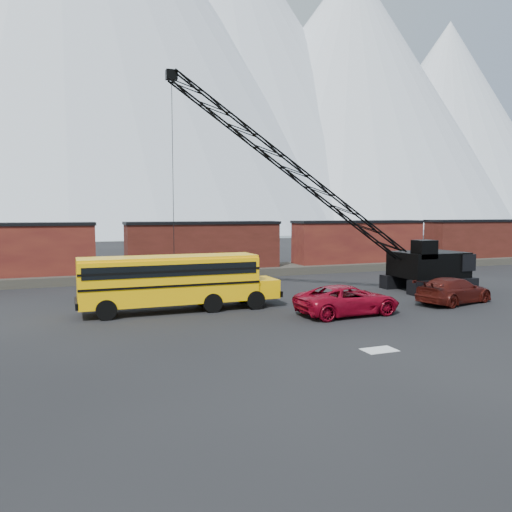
# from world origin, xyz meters

# --- Properties ---
(ground) EXTENTS (160.00, 160.00, 0.00)m
(ground) POSITION_xyz_m (0.00, 0.00, 0.00)
(ground) COLOR black
(ground) RESTS_ON ground
(mountain_ridge) EXTENTS (800.00, 340.00, 240.00)m
(mountain_ridge) POSITION_xyz_m (6.20, 282.78, 92.57)
(mountain_ridge) COLOR white
(mountain_ridge) RESTS_ON ground
(gravel_berm) EXTENTS (120.00, 5.00, 0.70)m
(gravel_berm) POSITION_xyz_m (0.00, 22.00, 0.35)
(gravel_berm) COLOR #48443B
(gravel_berm) RESTS_ON ground
(boxcar_west_near) EXTENTS (13.70, 3.10, 4.17)m
(boxcar_west_near) POSITION_xyz_m (-16.00, 22.00, 2.76)
(boxcar_west_near) COLOR #471414
(boxcar_west_near) RESTS_ON gravel_berm
(boxcar_mid) EXTENTS (13.70, 3.10, 4.17)m
(boxcar_mid) POSITION_xyz_m (0.00, 22.00, 2.76)
(boxcar_mid) COLOR #4F1C16
(boxcar_mid) RESTS_ON gravel_berm
(boxcar_east_near) EXTENTS (13.70, 3.10, 4.17)m
(boxcar_east_near) POSITION_xyz_m (16.00, 22.00, 2.76)
(boxcar_east_near) COLOR #471414
(boxcar_east_near) RESTS_ON gravel_berm
(boxcar_east_far) EXTENTS (13.70, 3.10, 4.17)m
(boxcar_east_far) POSITION_xyz_m (32.00, 22.00, 2.76)
(boxcar_east_far) COLOR #4F1C16
(boxcar_east_far) RESTS_ON gravel_berm
(snow_patch) EXTENTS (1.40, 0.90, 0.02)m
(snow_patch) POSITION_xyz_m (0.50, -4.00, 0.01)
(snow_patch) COLOR silver
(snow_patch) RESTS_ON ground
(school_bus) EXTENTS (11.65, 2.65, 3.19)m
(school_bus) POSITION_xyz_m (-5.63, 7.12, 1.79)
(school_bus) COLOR #FFB705
(school_bus) RESTS_ON ground
(red_pickup) EXTENTS (6.05, 2.99, 1.65)m
(red_pickup) POSITION_xyz_m (3.07, 2.72, 0.82)
(red_pickup) COLOR maroon
(red_pickup) RESTS_ON ground
(maroon_suv) EXTENTS (5.98, 3.50, 1.63)m
(maroon_suv) POSITION_xyz_m (11.08, 3.35, 0.81)
(maroon_suv) COLOR #3F0F0B
(maroon_suv) RESTS_ON ground
(crawler_crane) EXTENTS (21.52, 4.85, 14.68)m
(crawler_crane) POSITION_xyz_m (3.79, 9.53, 7.90)
(crawler_crane) COLOR black
(crawler_crane) RESTS_ON ground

